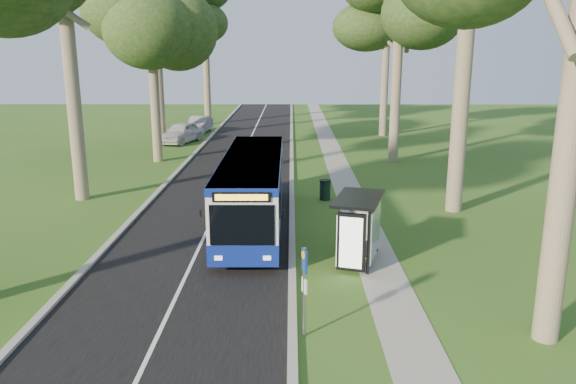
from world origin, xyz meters
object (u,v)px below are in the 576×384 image
bus_stop_sign (304,282)px  litter_bin (325,190)px  car_silver (199,125)px  bus (253,190)px  bus_shelter (363,220)px  car_white (181,132)px

bus_stop_sign → litter_bin: bearing=65.6°
bus_stop_sign → litter_bin: (1.35, 13.83, -1.01)m
bus_stop_sign → car_silver: 38.48m
bus → bus_stop_sign: 9.73m
bus_shelter → car_white: size_ratio=0.62×
bus_stop_sign → bus: bearing=82.7°
litter_bin → car_white: size_ratio=0.21×
litter_bin → bus: bearing=-127.5°
car_silver → bus_stop_sign: bearing=-71.4°
car_white → bus_shelter: bearing=-49.7°
bus → bus_shelter: bus is taller
car_white → car_silver: bearing=102.1°
bus → bus_stop_sign: bus is taller
car_silver → litter_bin: bearing=-61.4°
bus → car_white: bus is taller
bus_stop_sign → car_silver: (-8.68, 37.48, -0.77)m
bus_shelter → litter_bin: size_ratio=3.00×
bus → car_silver: bearing=103.3°
car_white → car_silver: size_ratio=1.08×
bus → litter_bin: size_ratio=11.23×
bus_stop_sign → car_white: bus_stop_sign is taller
bus_stop_sign → bus_shelter: (2.12, 5.01, 0.12)m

